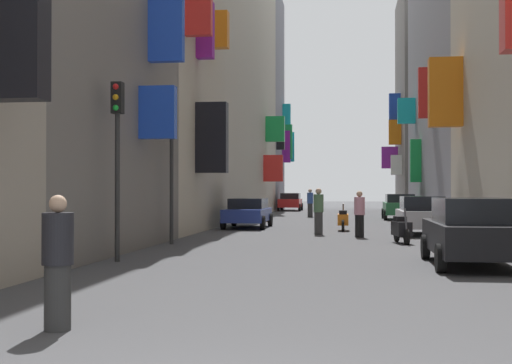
% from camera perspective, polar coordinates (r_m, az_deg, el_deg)
% --- Properties ---
extents(ground_plane, '(140.00, 140.00, 0.00)m').
position_cam_1_polar(ground_plane, '(34.65, 6.03, -3.44)').
color(ground_plane, '#424244').
extents(building_left_mid_c, '(7.34, 23.37, 21.87)m').
position_cam_1_polar(building_left_mid_c, '(46.84, -3.64, 10.73)').
color(building_left_mid_c, '#BCB29E').
rests_on(building_left_mid_c, ground).
extents(building_left_far, '(6.98, 7.87, 18.64)m').
position_cam_1_polar(building_left_far, '(61.79, -0.80, 6.43)').
color(building_left_far, gray).
rests_on(building_left_far, ground).
extents(building_right_mid_b, '(7.08, 20.97, 15.86)m').
position_cam_1_polar(building_right_mid_b, '(41.07, 17.56, 8.12)').
color(building_right_mid_b, gray).
rests_on(building_right_mid_b, ground).
extents(building_right_far, '(7.36, 11.18, 17.90)m').
position_cam_1_polar(building_right_far, '(59.86, 14.35, 6.33)').
color(building_right_far, slate).
rests_on(building_right_far, ground).
extents(parked_car_blue, '(1.89, 4.33, 1.32)m').
position_cam_1_polar(parked_car_blue, '(31.71, -0.66, -2.43)').
color(parked_car_blue, navy).
rests_on(parked_car_blue, ground).
extents(parked_car_green, '(1.89, 4.00, 1.46)m').
position_cam_1_polar(parked_car_green, '(41.31, 11.48, -1.91)').
color(parked_car_green, '#236638').
rests_on(parked_car_green, ground).
extents(parked_car_black, '(1.88, 4.38, 1.52)m').
position_cam_1_polar(parked_car_black, '(16.48, 16.96, -3.77)').
color(parked_car_black, black).
rests_on(parked_car_black, ground).
extents(parked_car_silver, '(1.86, 4.02, 1.46)m').
position_cam_1_polar(parked_car_silver, '(27.53, 13.17, -2.57)').
color(parked_car_silver, '#B7B7BC').
rests_on(parked_car_silver, ground).
extents(parked_car_red, '(1.87, 4.01, 1.43)m').
position_cam_1_polar(parked_car_red, '(57.63, 2.78, -1.57)').
color(parked_car_red, '#B21E1E').
rests_on(parked_car_red, ground).
extents(scooter_blue, '(0.78, 1.78, 1.13)m').
position_cam_1_polar(scooter_blue, '(38.46, 0.64, -2.48)').
color(scooter_blue, '#2D4CAD').
rests_on(scooter_blue, ground).
extents(scooter_orange, '(0.44, 1.99, 1.13)m').
position_cam_1_polar(scooter_orange, '(29.67, 7.03, -3.02)').
color(scooter_orange, orange).
rests_on(scooter_orange, ground).
extents(scooter_black, '(0.61, 1.82, 1.13)m').
position_cam_1_polar(scooter_black, '(23.05, 11.63, -3.70)').
color(scooter_black, black).
rests_on(scooter_black, ground).
extents(pedestrian_crossing, '(0.48, 0.48, 1.76)m').
position_cam_1_polar(pedestrian_crossing, '(44.06, 4.38, -1.70)').
color(pedestrian_crossing, '#2F2F2F').
rests_on(pedestrian_crossing, ground).
extents(pedestrian_near_left, '(0.39, 0.39, 1.66)m').
position_cam_1_polar(pedestrian_near_left, '(25.58, 8.33, -2.59)').
color(pedestrian_near_left, black).
rests_on(pedestrian_near_left, ground).
extents(pedestrian_near_right, '(0.44, 0.44, 1.76)m').
position_cam_1_polar(pedestrian_near_right, '(26.96, 5.06, -2.37)').
color(pedestrian_near_right, '#373737').
rests_on(pedestrian_near_right, ground).
extents(pedestrian_mid_street, '(0.46, 0.46, 1.64)m').
position_cam_1_polar(pedestrian_mid_street, '(8.93, -15.68, -6.30)').
color(pedestrian_mid_street, '#2F2F2F').
rests_on(pedestrian_mid_street, ground).
extents(traffic_light_near_corner, '(0.26, 0.34, 4.37)m').
position_cam_1_polar(traffic_light_near_corner, '(22.32, -6.82, 2.63)').
color(traffic_light_near_corner, '#2D2D2D').
rests_on(traffic_light_near_corner, ground).
extents(traffic_light_far_corner, '(0.26, 0.34, 4.26)m').
position_cam_1_polar(traffic_light_far_corner, '(17.12, -11.11, 3.40)').
color(traffic_light_far_corner, '#2D2D2D').
rests_on(traffic_light_far_corner, ground).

